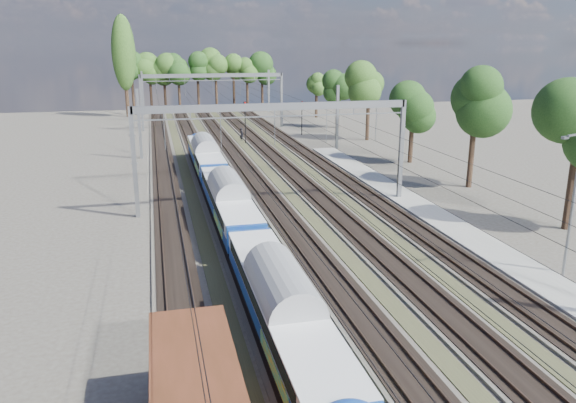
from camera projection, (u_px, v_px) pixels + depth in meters
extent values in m
cube|color=#47423A|center=(165.00, 174.00, 60.56)|extent=(3.00, 130.00, 0.15)
cube|color=black|center=(164.00, 174.00, 60.54)|extent=(2.50, 130.00, 0.06)
cube|color=#473326|center=(158.00, 173.00, 60.35)|extent=(0.08, 130.00, 0.14)
cube|color=#473326|center=(171.00, 172.00, 60.67)|extent=(0.08, 130.00, 0.14)
cube|color=#47423A|center=(206.00, 172.00, 61.57)|extent=(3.00, 130.00, 0.15)
cube|color=black|center=(206.00, 172.00, 61.55)|extent=(2.50, 130.00, 0.06)
cube|color=#473326|center=(200.00, 171.00, 61.36)|extent=(0.08, 130.00, 0.14)
cube|color=#473326|center=(213.00, 170.00, 61.68)|extent=(0.08, 130.00, 0.14)
cube|color=#47423A|center=(247.00, 170.00, 62.58)|extent=(3.00, 130.00, 0.15)
cube|color=black|center=(247.00, 169.00, 62.56)|extent=(2.50, 130.00, 0.06)
cube|color=#473326|center=(240.00, 169.00, 62.37)|extent=(0.08, 130.00, 0.14)
cube|color=#473326|center=(253.00, 168.00, 62.69)|extent=(0.08, 130.00, 0.14)
cube|color=#47423A|center=(286.00, 168.00, 63.59)|extent=(3.00, 130.00, 0.15)
cube|color=black|center=(286.00, 167.00, 63.56)|extent=(2.50, 130.00, 0.06)
cube|color=#473326|center=(280.00, 167.00, 63.38)|extent=(0.08, 130.00, 0.14)
cube|color=#473326|center=(292.00, 166.00, 63.70)|extent=(0.08, 130.00, 0.14)
cube|color=#47423A|center=(324.00, 166.00, 64.60)|extent=(3.00, 130.00, 0.15)
cube|color=black|center=(324.00, 165.00, 64.57)|extent=(2.50, 130.00, 0.06)
cube|color=#473326|center=(318.00, 165.00, 64.38)|extent=(0.08, 130.00, 0.14)
cube|color=#473326|center=(330.00, 164.00, 64.71)|extent=(0.08, 130.00, 0.14)
cube|color=#383524|center=(186.00, 174.00, 61.08)|extent=(1.10, 130.00, 0.05)
cube|color=#383524|center=(227.00, 172.00, 62.09)|extent=(1.10, 130.00, 0.05)
cube|color=#383524|center=(267.00, 170.00, 63.10)|extent=(1.10, 130.00, 0.05)
cube|color=#383524|center=(305.00, 168.00, 64.11)|extent=(1.10, 130.00, 0.05)
cube|color=gray|center=(461.00, 232.00, 41.85)|extent=(3.00, 70.00, 0.30)
cube|color=slate|center=(134.00, 163.00, 44.76)|extent=(0.35, 0.35, 9.00)
cube|color=slate|center=(401.00, 151.00, 49.92)|extent=(0.35, 0.35, 9.00)
cube|color=slate|center=(275.00, 107.00, 46.20)|extent=(23.00, 0.35, 0.60)
cube|color=slate|center=(141.00, 103.00, 89.68)|extent=(0.35, 0.35, 9.00)
cube|color=slate|center=(281.00, 100.00, 94.84)|extent=(0.35, 0.35, 9.00)
cube|color=slate|center=(213.00, 75.00, 91.12)|extent=(23.00, 0.35, 0.60)
cube|color=slate|center=(139.00, 124.00, 68.23)|extent=(0.35, 0.35, 8.50)
cube|color=slate|center=(143.00, 93.00, 110.34)|extent=(0.35, 0.35, 8.50)
cube|color=slate|center=(337.00, 118.00, 73.90)|extent=(0.35, 0.35, 8.50)
cube|color=slate|center=(269.00, 91.00, 116.01)|extent=(0.35, 0.35, 8.50)
cylinder|color=black|center=(161.00, 124.00, 59.09)|extent=(0.03, 130.00, 0.03)
cylinder|color=black|center=(161.00, 114.00, 58.79)|extent=(0.03, 130.00, 0.03)
cylinder|color=black|center=(204.00, 123.00, 60.10)|extent=(0.03, 130.00, 0.03)
cylinder|color=black|center=(204.00, 113.00, 59.80)|extent=(0.03, 130.00, 0.03)
cylinder|color=black|center=(246.00, 122.00, 61.11)|extent=(0.03, 130.00, 0.03)
cylinder|color=black|center=(246.00, 112.00, 60.81)|extent=(0.03, 130.00, 0.03)
cylinder|color=black|center=(286.00, 120.00, 62.11)|extent=(0.03, 130.00, 0.03)
cylinder|color=black|center=(286.00, 110.00, 61.82)|extent=(0.03, 130.00, 0.03)
cylinder|color=black|center=(325.00, 119.00, 63.12)|extent=(0.03, 130.00, 0.03)
cylinder|color=black|center=(325.00, 109.00, 62.82)|extent=(0.03, 130.00, 0.03)
cylinder|color=black|center=(133.00, 91.00, 122.59)|extent=(0.56, 0.56, 7.24)
sphere|color=#1B3D16|center=(131.00, 64.00, 121.02)|extent=(4.44, 4.44, 4.44)
cylinder|color=black|center=(148.00, 96.00, 121.79)|extent=(0.56, 0.56, 5.54)
sphere|color=#1B3D16|center=(147.00, 75.00, 120.58)|extent=(4.44, 4.44, 4.44)
cylinder|color=black|center=(164.00, 96.00, 121.36)|extent=(0.56, 0.56, 5.65)
sphere|color=#1B3D16|center=(163.00, 74.00, 120.13)|extent=(4.94, 4.94, 4.94)
cylinder|color=black|center=(182.00, 91.00, 124.42)|extent=(0.56, 0.56, 7.03)
sphere|color=#1B3D16|center=(181.00, 65.00, 122.89)|extent=(5.35, 5.35, 5.35)
cylinder|color=black|center=(199.00, 92.00, 124.89)|extent=(0.56, 0.56, 6.69)
sphere|color=#1B3D16|center=(198.00, 67.00, 123.43)|extent=(5.06, 5.06, 5.06)
cylinder|color=black|center=(214.00, 94.00, 124.66)|extent=(0.56, 0.56, 5.62)
sphere|color=#1B3D16|center=(213.00, 74.00, 123.44)|extent=(4.53, 4.53, 4.53)
cylinder|color=black|center=(234.00, 90.00, 125.39)|extent=(0.56, 0.56, 7.23)
sphere|color=#1B3D16|center=(234.00, 64.00, 123.82)|extent=(5.31, 5.31, 5.31)
cylinder|color=black|center=(245.00, 91.00, 128.63)|extent=(0.56, 0.56, 6.21)
sphere|color=#1B3D16|center=(245.00, 69.00, 127.28)|extent=(5.15, 5.15, 5.15)
cylinder|color=black|center=(266.00, 89.00, 127.78)|extent=(0.56, 0.56, 7.18)
sphere|color=#1B3D16|center=(265.00, 64.00, 126.22)|extent=(4.21, 4.21, 4.21)
cylinder|color=black|center=(493.00, 167.00, 52.56)|extent=(0.56, 0.56, 5.14)
sphere|color=#1B3D16|center=(498.00, 123.00, 51.44)|extent=(4.13, 4.13, 4.13)
cylinder|color=black|center=(413.00, 139.00, 67.95)|extent=(0.56, 0.56, 5.03)
sphere|color=#1B3D16|center=(415.00, 106.00, 66.85)|extent=(4.23, 4.23, 4.23)
cylinder|color=black|center=(380.00, 122.00, 79.08)|extent=(0.56, 0.56, 6.01)
sphere|color=#1B3D16|center=(381.00, 88.00, 77.77)|extent=(4.06, 4.06, 4.06)
cylinder|color=black|center=(335.00, 108.00, 93.05)|extent=(0.56, 0.56, 6.74)
sphere|color=#1B3D16|center=(336.00, 75.00, 91.59)|extent=(3.61, 3.61, 3.61)
cylinder|color=black|center=(317.00, 101.00, 106.42)|extent=(0.56, 0.56, 6.50)
sphere|color=#1B3D16|center=(318.00, 73.00, 105.00)|extent=(4.23, 4.23, 4.23)
cylinder|color=black|center=(125.00, 75.00, 106.78)|extent=(0.70, 0.70, 16.00)
ellipsoid|color=#284918|center=(124.00, 53.00, 105.69)|extent=(4.40, 4.40, 14.08)
cube|color=black|center=(258.00, 281.00, 32.44)|extent=(1.83, 2.74, 0.73)
cube|color=#102494|center=(282.00, 308.00, 26.08)|extent=(2.56, 18.29, 1.74)
cube|color=silver|center=(282.00, 299.00, 25.96)|extent=(2.63, 17.56, 0.87)
cube|color=black|center=(310.00, 296.00, 26.25)|extent=(0.04, 15.55, 0.64)
cube|color=yellow|center=(305.00, 363.00, 22.44)|extent=(2.65, 5.12, 0.64)
cylinder|color=#999B9E|center=(282.00, 291.00, 25.84)|extent=(2.60, 18.29, 2.60)
cube|color=black|center=(241.00, 245.00, 38.14)|extent=(1.83, 2.74, 0.73)
cube|color=black|center=(219.00, 197.00, 50.12)|extent=(1.83, 2.74, 0.73)
cube|color=#102494|center=(228.00, 201.00, 43.76)|extent=(2.56, 18.29, 1.74)
cube|color=silver|center=(228.00, 195.00, 43.63)|extent=(2.63, 17.56, 0.87)
cube|color=black|center=(245.00, 194.00, 43.93)|extent=(0.04, 15.55, 0.64)
cube|color=yellow|center=(236.00, 222.00, 40.12)|extent=(2.65, 5.12, 0.64)
cylinder|color=#999B9E|center=(228.00, 190.00, 43.52)|extent=(2.60, 18.29, 2.60)
cube|color=black|center=(212.00, 181.00, 55.82)|extent=(1.83, 2.74, 0.73)
cube|color=black|center=(201.00, 157.00, 67.80)|extent=(1.83, 2.74, 0.73)
cube|color=#102494|center=(205.00, 156.00, 61.44)|extent=(2.56, 18.29, 1.74)
cube|color=silver|center=(205.00, 151.00, 61.31)|extent=(2.63, 17.56, 0.87)
cube|color=black|center=(217.00, 151.00, 61.61)|extent=(0.04, 15.55, 0.64)
cube|color=yellow|center=(209.00, 167.00, 57.80)|extent=(2.65, 5.12, 0.64)
cylinder|color=#999B9E|center=(205.00, 148.00, 61.20)|extent=(2.60, 18.29, 2.60)
imported|color=black|center=(242.00, 135.00, 81.45)|extent=(0.70, 0.82, 1.91)
cylinder|color=black|center=(245.00, 125.00, 79.10)|extent=(0.14, 0.14, 5.18)
cube|color=black|center=(245.00, 104.00, 78.30)|extent=(0.42, 0.35, 0.72)
sphere|color=red|center=(245.00, 103.00, 78.12)|extent=(0.17, 0.17, 0.17)
sphere|color=#0C9919|center=(245.00, 105.00, 78.22)|extent=(0.17, 0.17, 0.17)
cylinder|color=black|center=(302.00, 120.00, 86.62)|extent=(0.13, 0.13, 4.52)
cube|color=black|center=(302.00, 103.00, 85.92)|extent=(0.36, 0.28, 0.63)
sphere|color=red|center=(302.00, 102.00, 85.76)|extent=(0.14, 0.14, 0.14)
sphere|color=#0C9919|center=(302.00, 104.00, 85.85)|extent=(0.14, 0.14, 0.14)
cylinder|color=slate|center=(573.00, 206.00, 33.13)|extent=(0.18, 0.18, 8.90)
cube|color=slate|center=(575.00, 135.00, 31.85)|extent=(1.22, 0.48, 0.11)
cube|color=slate|center=(565.00, 138.00, 31.74)|extent=(0.49, 0.35, 0.16)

